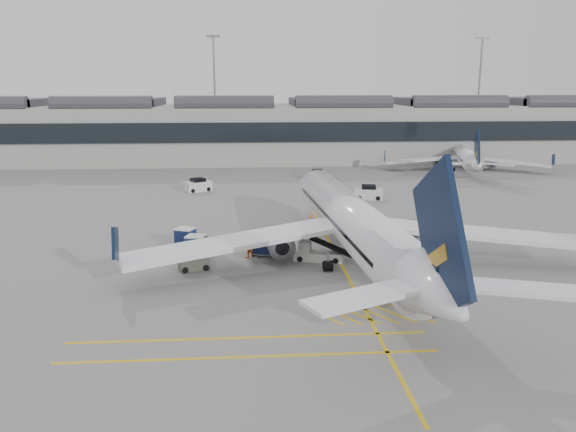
{
  "coord_description": "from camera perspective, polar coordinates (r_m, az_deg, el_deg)",
  "views": [
    {
      "loc": [
        2.15,
        -41.78,
        15.14
      ],
      "look_at": [
        5.5,
        5.31,
        4.0
      ],
      "focal_mm": 35.0,
      "sensor_mm": 36.0,
      "label": 1
    }
  ],
  "objects": [
    {
      "name": "service_van_right",
      "position": [
        76.26,
        8.18,
        2.34
      ],
      "size": [
        3.96,
        2.46,
        1.9
      ],
      "rotation": [
        0.0,
        0.0,
        -0.17
      ],
      "color": "silver",
      "rests_on": "ground"
    },
    {
      "name": "airliner_main",
      "position": [
        48.45,
        6.81,
        -0.84
      ],
      "size": [
        39.8,
        43.61,
        11.59
      ],
      "rotation": [
        0.0,
        0.0,
        0.07
      ],
      "color": "white",
      "rests_on": "ground"
    },
    {
      "name": "baggage_cart_d",
      "position": [
        51.2,
        -9.32,
        -2.92
      ],
      "size": [
        2.12,
        1.9,
        1.89
      ],
      "rotation": [
        0.0,
        0.0,
        -0.27
      ],
      "color": "gray",
      "rests_on": "ground"
    },
    {
      "name": "terminal",
      "position": [
        114.09,
        -5.2,
        8.7
      ],
      "size": [
        200.0,
        20.45,
        12.4
      ],
      "color": "#9E9E99",
      "rests_on": "ground"
    },
    {
      "name": "ramp_agent_b",
      "position": [
        50.29,
        -4.08,
        -3.16
      ],
      "size": [
        1.15,
        1.08,
        1.87
      ],
      "primitive_type": "imported",
      "rotation": [
        0.0,
        0.0,
        3.7
      ],
      "color": "orange",
      "rests_on": "ground"
    },
    {
      "name": "pushback_tug",
      "position": [
        47.59,
        -9.56,
        -4.71
      ],
      "size": [
        2.71,
        2.09,
        1.34
      ],
      "rotation": [
        0.0,
        0.0,
        0.3
      ],
      "color": "#4D5044",
      "rests_on": "ground"
    },
    {
      "name": "ramp_agent_a",
      "position": [
        49.91,
        1.59,
        -3.31
      ],
      "size": [
        0.78,
        0.72,
        1.79
      ],
      "primitive_type": "imported",
      "rotation": [
        0.0,
        0.0,
        0.6
      ],
      "color": "#E0540B",
      "rests_on": "ground"
    },
    {
      "name": "belt_loader",
      "position": [
        49.55,
        3.01,
        -3.79
      ],
      "size": [
        5.32,
        2.64,
        2.11
      ],
      "rotation": [
        0.0,
        0.0,
        -0.24
      ],
      "color": "beige",
      "rests_on": "ground"
    },
    {
      "name": "airliner_far",
      "position": [
        105.71,
        17.52,
        5.79
      ],
      "size": [
        28.32,
        31.3,
        8.47
      ],
      "rotation": [
        0.0,
        0.0,
        -0.24
      ],
      "color": "white",
      "rests_on": "ground"
    },
    {
      "name": "service_van_mid",
      "position": [
        91.4,
        2.99,
        4.21
      ],
      "size": [
        2.57,
        3.68,
        1.72
      ],
      "rotation": [
        0.0,
        0.0,
        1.28
      ],
      "color": "silver",
      "rests_on": "ground"
    },
    {
      "name": "baggage_cart_b",
      "position": [
        50.74,
        -2.0,
        -2.84
      ],
      "size": [
        2.08,
        1.8,
        1.98
      ],
      "rotation": [
        0.0,
        0.0,
        -0.14
      ],
      "color": "gray",
      "rests_on": "ground"
    },
    {
      "name": "ground",
      "position": [
        44.49,
        -6.64,
        -6.71
      ],
      "size": [
        220.0,
        220.0,
        0.0
      ],
      "primitive_type": "plane",
      "color": "gray",
      "rests_on": "ground"
    },
    {
      "name": "baggage_cart_c",
      "position": [
        53.99,
        -10.39,
        -2.12
      ],
      "size": [
        2.22,
        2.06,
        1.88
      ],
      "rotation": [
        0.0,
        0.0,
        -0.41
      ],
      "color": "gray",
      "rests_on": "ground"
    },
    {
      "name": "apron_markings",
      "position": [
        54.52,
        4.37,
        -2.88
      ],
      "size": [
        0.25,
        60.0,
        0.01
      ],
      "primitive_type": "cube",
      "color": "gold",
      "rests_on": "ground"
    },
    {
      "name": "safety_cone_nose",
      "position": [
        64.77,
        2.34,
        0.0
      ],
      "size": [
        0.4,
        0.4,
        0.56
      ],
      "primitive_type": "cone",
      "color": "#F24C0A",
      "rests_on": "ground"
    },
    {
      "name": "safety_cone_engine",
      "position": [
        54.8,
        12.21,
        -2.8
      ],
      "size": [
        0.36,
        0.36,
        0.5
      ],
      "primitive_type": "cone",
      "color": "#F24C0A",
      "rests_on": "ground"
    },
    {
      "name": "baggage_cart_a",
      "position": [
        51.13,
        -2.8,
        -2.83
      ],
      "size": [
        1.74,
        1.45,
        1.8
      ],
      "rotation": [
        0.0,
        0.0,
        0.02
      ],
      "color": "gray",
      "rests_on": "ground"
    },
    {
      "name": "light_masts",
      "position": [
        127.84,
        -5.93,
        12.91
      ],
      "size": [
        113.0,
        0.6,
        25.45
      ],
      "color": "slate",
      "rests_on": "ground"
    },
    {
      "name": "service_van_left",
      "position": [
        82.12,
        -9.12,
        3.08
      ],
      "size": [
        4.11,
        3.4,
        1.89
      ],
      "rotation": [
        0.0,
        0.0,
        0.51
      ],
      "color": "silver",
      "rests_on": "ground"
    }
  ]
}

